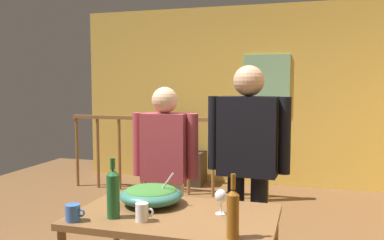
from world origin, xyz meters
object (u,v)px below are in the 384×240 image
at_px(framed_picture, 266,84).
at_px(wine_glass, 221,197).
at_px(flat_screen_tv, 175,134).
at_px(person_standing_right, 248,155).
at_px(serving_table, 175,226).
at_px(mug_blue, 73,213).
at_px(stair_railing, 192,147).
at_px(mug_white, 142,212).
at_px(wine_bottle_green, 113,193).
at_px(salad_bowl, 151,194).
at_px(person_standing_left, 165,166).
at_px(tv_console, 176,167).
at_px(wine_bottle_amber, 233,212).

height_order(framed_picture, wine_glass, framed_picture).
bearing_deg(framed_picture, flat_screen_tv, -166.54).
bearing_deg(person_standing_right, serving_table, 68.80).
xyz_separation_m(flat_screen_tv, mug_blue, (0.68, -3.84, 0.01)).
height_order(stair_railing, mug_white, stair_railing).
xyz_separation_m(flat_screen_tv, wine_bottle_green, (0.88, -3.72, 0.12)).
relative_size(salad_bowl, mug_white, 3.70).
height_order(wine_glass, mug_white, wine_glass).
height_order(salad_bowl, wine_bottle_green, wine_bottle_green).
bearing_deg(salad_bowl, person_standing_right, 48.19).
bearing_deg(mug_white, person_standing_left, 102.09).
xyz_separation_m(salad_bowl, person_standing_right, (0.54, 0.61, 0.19)).
bearing_deg(person_standing_left, serving_table, 111.20).
xyz_separation_m(tv_console, mug_white, (1.07, -3.76, 0.54)).
relative_size(stair_railing, wine_bottle_green, 8.08).
xyz_separation_m(flat_screen_tv, wine_glass, (1.47, -3.48, 0.07)).
bearing_deg(person_standing_right, wine_bottle_amber, 97.51).
relative_size(tv_console, person_standing_left, 0.60).
xyz_separation_m(wine_bottle_green, person_standing_right, (0.66, 0.91, 0.11)).
bearing_deg(salad_bowl, wine_glass, -7.48).
bearing_deg(mug_white, salad_bowl, 103.03).
bearing_deg(wine_bottle_amber, tv_console, 112.63).
relative_size(stair_railing, tv_console, 3.21).
distance_m(stair_railing, wine_bottle_amber, 3.50).
distance_m(mug_white, person_standing_right, 1.06).
bearing_deg(wine_bottle_amber, stair_railing, 109.76).
relative_size(framed_picture, tv_console, 0.98).
xyz_separation_m(wine_glass, mug_blue, (-0.79, -0.36, -0.06)).
bearing_deg(stair_railing, serving_table, -75.58).
xyz_separation_m(framed_picture, person_standing_left, (-0.47, -3.13, -0.66)).
height_order(stair_railing, tv_console, stair_railing).
relative_size(stair_railing, serving_table, 2.35).
height_order(framed_picture, wine_bottle_amber, framed_picture).
bearing_deg(person_standing_right, flat_screen_tv, -58.14).
height_order(mug_white, person_standing_left, person_standing_left).
relative_size(stair_railing, person_standing_left, 1.91).
bearing_deg(tv_console, flat_screen_tv, -90.00).
distance_m(wine_bottle_amber, person_standing_right, 1.04).
height_order(tv_console, mug_white, mug_white).
height_order(wine_glass, person_standing_right, person_standing_right).
height_order(flat_screen_tv, serving_table, flat_screen_tv).
relative_size(framed_picture, salad_bowl, 2.15).
bearing_deg(wine_glass, serving_table, -166.37).
xyz_separation_m(wine_glass, wine_bottle_green, (-0.60, -0.24, 0.05)).
bearing_deg(wine_glass, salad_bowl, 172.52).
distance_m(salad_bowl, person_standing_left, 0.62).
bearing_deg(wine_glass, tv_console, 112.76).
bearing_deg(tv_console, serving_table, -71.42).
bearing_deg(person_standing_right, wine_bottle_green, 57.38).
xyz_separation_m(wine_glass, wine_bottle_amber, (0.14, -0.36, 0.03)).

